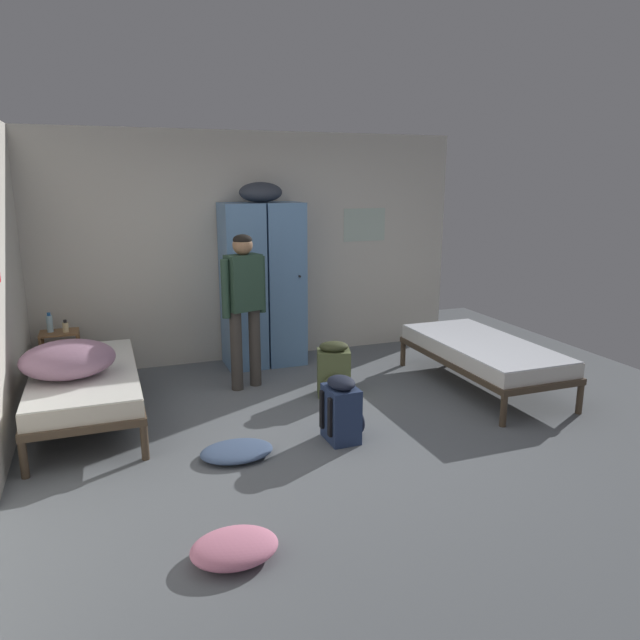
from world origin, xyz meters
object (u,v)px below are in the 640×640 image
(bed_right, at_px, (483,352))
(lotion_bottle, at_px, (66,327))
(locker_bank, at_px, (263,281))
(bedding_heap, at_px, (68,359))
(person_traveler, at_px, (244,297))
(water_bottle, at_px, (50,323))
(clothes_pile_denim, at_px, (237,451))
(backpack_navy, at_px, (342,410))
(shelf_unit, at_px, (61,353))
(bed_left_rear, at_px, (85,381))
(backpack_olive, at_px, (334,370))
(clothes_pile_pink, at_px, (235,548))

(bed_right, bearing_deg, lotion_bottle, 158.81)
(locker_bank, bearing_deg, bed_right, -39.67)
(bed_right, xyz_separation_m, bedding_heap, (-3.92, 0.28, 0.26))
(locker_bank, relative_size, person_traveler, 1.31)
(bedding_heap, height_order, water_bottle, bedding_heap)
(water_bottle, height_order, clothes_pile_denim, water_bottle)
(water_bottle, bearing_deg, bedding_heap, -80.52)
(locker_bank, bearing_deg, backpack_navy, -88.61)
(locker_bank, relative_size, shelf_unit, 3.63)
(bed_left_rear, xyz_separation_m, backpack_olive, (2.29, -0.13, -0.12))
(bed_right, height_order, backpack_olive, backpack_olive)
(shelf_unit, xyz_separation_m, backpack_navy, (2.23, -2.27, -0.09))
(bed_left_rear, distance_m, bedding_heap, 0.33)
(shelf_unit, bearing_deg, backpack_navy, -45.55)
(bed_left_rear, distance_m, clothes_pile_pink, 2.52)
(lotion_bottle, height_order, backpack_olive, lotion_bottle)
(shelf_unit, bearing_deg, bed_left_rear, -77.74)
(locker_bank, distance_m, bed_right, 2.53)
(locker_bank, height_order, bed_left_rear, locker_bank)
(clothes_pile_denim, bearing_deg, backpack_olive, 39.46)
(backpack_olive, bearing_deg, clothes_pile_denim, -140.54)
(backpack_olive, bearing_deg, bed_left_rear, 176.82)
(bedding_heap, height_order, person_traveler, person_traveler)
(water_bottle, height_order, clothes_pile_pink, water_bottle)
(locker_bank, distance_m, clothes_pile_pink, 3.78)
(person_traveler, relative_size, lotion_bottle, 12.14)
(bed_right, xyz_separation_m, backpack_olive, (-1.52, 0.31, -0.12))
(water_bottle, bearing_deg, backpack_navy, -44.79)
(bedding_heap, relative_size, clothes_pile_pink, 1.50)
(clothes_pile_pink, bearing_deg, clothes_pile_denim, 76.94)
(shelf_unit, distance_m, backpack_olive, 2.85)
(person_traveler, distance_m, clothes_pile_denim, 1.82)
(backpack_olive, xyz_separation_m, clothes_pile_denim, (-1.20, -0.99, -0.22))
(bed_right, relative_size, backpack_olive, 3.45)
(bed_right, distance_m, backpack_navy, 1.96)
(bedding_heap, distance_m, lotion_bottle, 1.28)
(bed_left_rear, height_order, bedding_heap, bedding_heap)
(person_traveler, relative_size, clothes_pile_denim, 2.77)
(locker_bank, bearing_deg, water_bottle, 179.03)
(backpack_olive, distance_m, clothes_pile_pink, 2.70)
(backpack_olive, distance_m, clothes_pile_denim, 1.57)
(bed_right, bearing_deg, person_traveler, 159.87)
(bed_left_rear, height_order, clothes_pile_pink, bed_left_rear)
(person_traveler, bearing_deg, clothes_pile_pink, -104.83)
(backpack_navy, relative_size, clothes_pile_denim, 0.97)
(bed_right, distance_m, clothes_pile_pink, 3.59)
(locker_bank, bearing_deg, person_traveler, -117.89)
(shelf_unit, xyz_separation_m, water_bottle, (-0.08, 0.02, 0.32))
(bed_right, height_order, lotion_bottle, lotion_bottle)
(person_traveler, xyz_separation_m, backpack_olive, (0.76, -0.53, -0.69))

